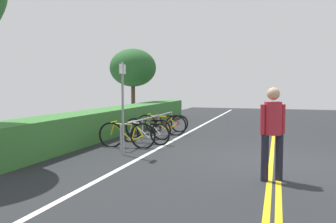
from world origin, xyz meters
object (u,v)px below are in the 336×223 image
object	(u,v)px
bike_rack	(151,122)
bicycle_0	(127,135)
bicycle_2	(148,128)
bicycle_4	(167,123)
tree_mid	(133,68)
bicycle_1	(145,133)
bicycle_3	(161,125)
sign_post_near	(123,100)
pedestrian	(273,127)

from	to	relation	value
bike_rack	bicycle_0	bearing A→B (deg)	177.78
bicycle_2	bicycle_0	bearing A→B (deg)	-178.65
bike_rack	bicycle_4	xyz separation A→B (m)	(1.86, 0.04, -0.23)
tree_mid	bicycle_1	bearing A→B (deg)	-154.52
tree_mid	bicycle_2	bearing A→B (deg)	-153.06
tree_mid	bicycle_4	bearing A→B (deg)	-143.17
bicycle_2	tree_mid	size ratio (longest dim) A/B	0.47
bicycle_3	bicycle_4	world-z (taller)	bicycle_3
bicycle_0	bicycle_2	bearing A→B (deg)	1.35
bicycle_2	sign_post_near	size ratio (longest dim) A/B	0.74
bike_rack	bicycle_1	world-z (taller)	bike_rack
bike_rack	tree_mid	bearing A→B (deg)	27.86
bicycle_3	tree_mid	xyz separation A→B (m)	(5.20, 3.28, 2.31)
bicycle_0	bicycle_3	distance (m)	2.75
bike_rack	bicycle_4	size ratio (longest dim) A/B	2.91
bicycle_0	pedestrian	size ratio (longest dim) A/B	0.99
bicycle_2	pedestrian	bearing A→B (deg)	-136.01
bicycle_2	bicycle_3	bearing A→B (deg)	-9.13
pedestrian	bicycle_2	bearing A→B (deg)	43.99
bicycle_3	bicycle_4	bearing A→B (deg)	5.03
bicycle_1	sign_post_near	size ratio (longest dim) A/B	0.74
bicycle_0	bicycle_4	size ratio (longest dim) A/B	1.04
bicycle_4	sign_post_near	bearing A→B (deg)	-176.02
bicycle_3	bicycle_4	xyz separation A→B (m)	(0.93, 0.08, -0.04)
bicycle_3	bicycle_2	bearing A→B (deg)	170.87
pedestrian	tree_mid	distance (m)	12.70
bicycle_2	bicycle_4	xyz separation A→B (m)	(1.88, -0.07, -0.01)
sign_post_near	bike_rack	bearing A→B (deg)	5.72
bike_rack	pedestrian	xyz separation A→B (m)	(-4.22, -3.94, 0.45)
bike_rack	bicycle_2	bearing A→B (deg)	101.64
bicycle_1	bicycle_2	xyz separation A→B (m)	(0.95, 0.26, 0.01)
bicycle_3	pedestrian	distance (m)	6.49
bicycle_3	tree_mid	size ratio (longest dim) A/B	0.50
bicycle_3	sign_post_near	xyz separation A→B (m)	(-3.78, -0.25, 1.05)
bicycle_1	bicycle_2	bearing A→B (deg)	15.22
bicycle_3	bicycle_4	size ratio (longest dim) A/B	1.11
pedestrian	sign_post_near	distance (m)	3.92
sign_post_near	tree_mid	distance (m)	9.73
bicycle_0	bicycle_1	size ratio (longest dim) A/B	0.98
bicycle_3	pedestrian	xyz separation A→B (m)	(-5.15, -3.90, 0.64)
bicycle_2	tree_mid	world-z (taller)	tree_mid
bicycle_2	bicycle_3	size ratio (longest dim) A/B	0.95
bike_rack	bicycle_0	size ratio (longest dim) A/B	2.80
bicycle_0	bicycle_2	world-z (taller)	bicycle_0
sign_post_near	tree_mid	xyz separation A→B (m)	(8.98, 3.52, 1.26)
bicycle_0	sign_post_near	world-z (taller)	sign_post_near
bicycle_3	pedestrian	world-z (taller)	pedestrian
bicycle_1	tree_mid	world-z (taller)	tree_mid
bike_rack	bicycle_3	size ratio (longest dim) A/B	2.62
bicycle_0	bicycle_1	bearing A→B (deg)	-14.48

